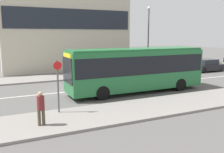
{
  "coord_description": "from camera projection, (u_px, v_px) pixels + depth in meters",
  "views": [
    {
      "loc": [
        -5.31,
        -18.03,
        4.3
      ],
      "look_at": [
        2.29,
        -1.91,
        1.26
      ],
      "focal_mm": 40.0,
      "sensor_mm": 36.0,
      "label": 1
    }
  ],
  "objects": [
    {
      "name": "parked_car_0",
      "position": [
        169.0,
        68.0,
        26.89
      ],
      "size": [
        4.37,
        1.71,
        1.35
      ],
      "color": "black",
      "rests_on": "ground_plane"
    },
    {
      "name": "lane_centerline",
      "position": [
        74.0,
        91.0,
        19.03
      ],
      "size": [
        41.8,
        0.16,
        0.01
      ],
      "color": "silver",
      "rests_on": "ground_plane"
    },
    {
      "name": "city_bus",
      "position": [
        136.0,
        67.0,
        18.49
      ],
      "size": [
        10.48,
        2.49,
        3.26
      ],
      "rotation": [
        0.0,
        0.0,
        -0.08
      ],
      "color": "#236B38",
      "rests_on": "ground_plane"
    },
    {
      "name": "bus_stop_sign",
      "position": [
        58.0,
        83.0,
        13.19
      ],
      "size": [
        0.44,
        0.12,
        2.82
      ],
      "color": "#4C4C51",
      "rests_on": "sidewalk_near"
    },
    {
      "name": "sidewalk_near",
      "position": [
        108.0,
        114.0,
        13.44
      ],
      "size": [
        44.0,
        3.5,
        0.13
      ],
      "color": "gray",
      "rests_on": "ground_plane"
    },
    {
      "name": "ground_plane",
      "position": [
        74.0,
        91.0,
        19.03
      ],
      "size": [
        120.0,
        120.0,
        0.0
      ],
      "primitive_type": "plane",
      "color": "#595654"
    },
    {
      "name": "sidewalk_far",
      "position": [
        56.0,
        78.0,
        24.59
      ],
      "size": [
        44.0,
        3.5,
        0.13
      ],
      "color": "gray",
      "rests_on": "ground_plane"
    },
    {
      "name": "parked_car_1",
      "position": [
        207.0,
        66.0,
        29.06
      ],
      "size": [
        4.0,
        1.87,
        1.43
      ],
      "color": "black",
      "rests_on": "ground_plane"
    },
    {
      "name": "pedestrian_near_stop",
      "position": [
        41.0,
        106.0,
        11.43
      ],
      "size": [
        0.35,
        0.34,
        1.6
      ],
      "rotation": [
        0.0,
        0.0,
        0.15
      ],
      "color": "#4C4233",
      "rests_on": "sidewalk_near"
    },
    {
      "name": "street_lamp",
      "position": [
        148.0,
        33.0,
        27.12
      ],
      "size": [
        0.36,
        0.36,
        7.09
      ],
      "color": "#4C4C51",
      "rests_on": "sidewalk_far"
    }
  ]
}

